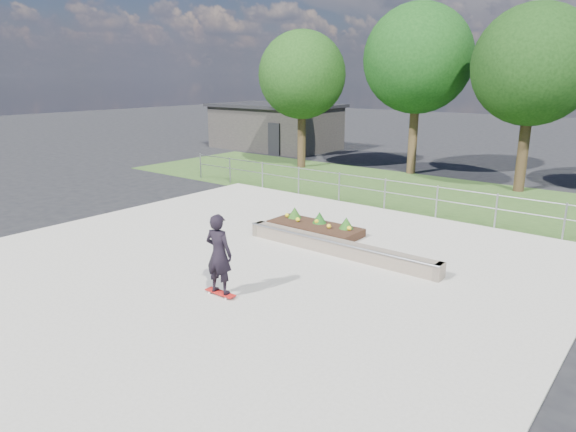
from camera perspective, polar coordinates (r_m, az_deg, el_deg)
name	(u,v)px	position (r m, az deg, el deg)	size (l,w,h in m)	color
ground	(246,267)	(13.53, -4.64, -5.68)	(120.00, 120.00, 0.00)	black
grass_verge	(424,194)	(22.49, 14.83, 2.42)	(30.00, 8.00, 0.02)	#2D4B1E
concrete_slab	(246,266)	(13.52, -4.65, -5.56)	(15.00, 15.00, 0.06)	#A7A294
fence	(385,190)	(19.24, 10.72, 2.85)	(20.06, 0.06, 1.20)	gray
building	(275,126)	(35.55, -1.40, 9.96)	(8.40, 5.40, 3.00)	#282624
tree_far_left	(302,75)	(27.75, 1.57, 15.36)	(4.55, 4.55, 7.15)	#312213
tree_mid_left	(418,59)	(26.65, 14.24, 16.54)	(5.25, 5.25, 8.25)	#382716
tree_mid_right	(533,66)	(23.87, 25.60, 14.84)	(4.90, 4.90, 7.70)	black
grind_ledge	(338,247)	(14.23, 5.55, -3.50)	(6.00, 0.44, 0.43)	#675A4C
planter_bed	(316,226)	(16.22, 3.09, -1.15)	(3.00, 1.20, 0.61)	black
skateboarder	(219,254)	(11.41, -7.69, -4.23)	(0.80, 0.53, 1.90)	white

